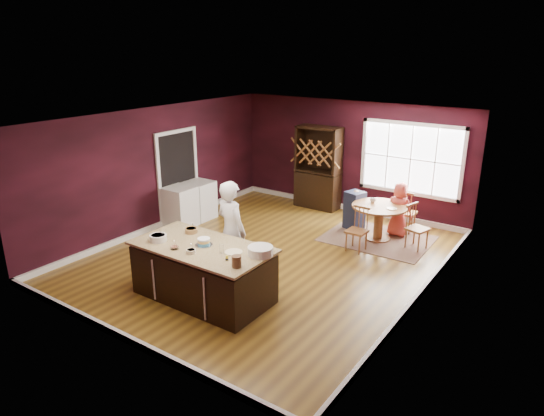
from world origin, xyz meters
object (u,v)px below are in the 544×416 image
Objects in this scene: chair_south at (357,229)px; layer_cake at (204,242)px; hutch at (318,168)px; dryer at (199,200)px; dining_table at (379,215)px; baker at (231,231)px; seated_woman at (399,210)px; kitchen_island at (203,273)px; chair_north at (406,211)px; toddler at (354,193)px; high_chair at (354,209)px; washer at (180,207)px; chair_east at (418,227)px.

layer_cake is at bearing -109.45° from chair_south.
hutch is at bearing 137.50° from chair_south.
dining_table is at bearing 16.12° from dryer.
hutch is (-0.80, 5.09, 0.05)m from layer_cake.
seated_woman is (1.66, 3.63, -0.31)m from baker.
baker is 4.39m from hutch.
kitchen_island is 2.34× the size of chair_north.
toddler is (0.60, 4.34, 0.37)m from kitchen_island.
dining_table is at bearing 83.88° from chair_south.
hutch reaches higher than chair_south.
high_chair is 0.99× the size of washer.
washer is (-4.03, -1.81, -0.08)m from dining_table.
seated_woman is 1.32× the size of high_chair.
high_chair is 3.94m from washer.
chair_south is at bearing -44.28° from hutch.
chair_east is at bearing 5.48° from high_chair.
chair_north is 1.07× the size of washer.
hutch is (-1.38, 0.78, 0.22)m from toddler.
kitchen_island is at bearing -81.31° from hutch.
seated_woman is at bearing 74.80° from chair_south.
chair_north is 0.47× the size of hutch.
toddler is (-1.59, 0.38, 0.34)m from chair_east.
toddler is (-0.05, 0.07, 0.36)m from high_chair.
baker reaches higher than layer_cake.
dryer is at bearing -139.50° from high_chair.
hutch reaches higher than toddler.
toddler is (-1.02, -0.08, 0.22)m from seated_woman.
washer is at bearing 141.50° from layer_cake.
seated_woman reaches higher than chair_east.
chair_east is (2.19, 3.95, 0.03)m from kitchen_island.
layer_cake is 5.15m from hutch.
washer is at bearing 26.90° from seated_woman.
washer is (-4.87, -1.77, -0.01)m from chair_east.
chair_north is at bearing 66.92° from dining_table.
hutch is (-0.74, 4.33, 0.13)m from baker.
high_chair is 3.64m from dryer.
seated_woman reaches higher than chair_north.
toddler reaches higher than kitchen_island.
kitchen_island is 0.92m from baker.
baker is 0.77m from layer_cake.
high_chair is at bearing 81.34° from kitchen_island.
chair_south is 1.38m from toddler.
dining_table is 0.85m from chair_east.
layer_cake is at bearing -81.47° from high_chair.
chair_east is 0.45× the size of hutch.
washer reaches higher than dining_table.
chair_north reaches higher than high_chair.
chair_north is at bearing -8.86° from hutch.
dining_table is 0.51m from seated_woman.
hutch is (-2.01, 1.96, 0.57)m from chair_south.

